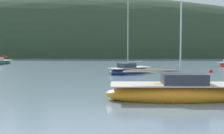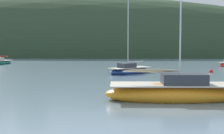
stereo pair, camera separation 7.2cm
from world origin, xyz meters
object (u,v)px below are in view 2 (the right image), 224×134
sailboat_grey_yawl (0,62)px  mooring_buoy_inner (211,71)px  sailboat_orange_cutter (129,70)px  sailboat_white_near (174,92)px

sailboat_grey_yawl → mooring_buoy_inner: 30.68m
sailboat_orange_cutter → sailboat_white_near: bearing=-78.6°
sailboat_orange_cutter → mooring_buoy_inner: bearing=13.2°
sailboat_grey_yawl → sailboat_white_near: 37.18m
sailboat_grey_yawl → sailboat_white_near: sailboat_white_near is taller
sailboat_white_near → mooring_buoy_inner: sailboat_white_near is taller
sailboat_grey_yawl → mooring_buoy_inner: size_ratio=10.95×
sailboat_grey_yawl → mooring_buoy_inner: sailboat_grey_yawl is taller
sailboat_grey_yawl → sailboat_orange_cutter: bearing=-32.9°
sailboat_orange_cutter → sailboat_white_near: sailboat_white_near is taller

